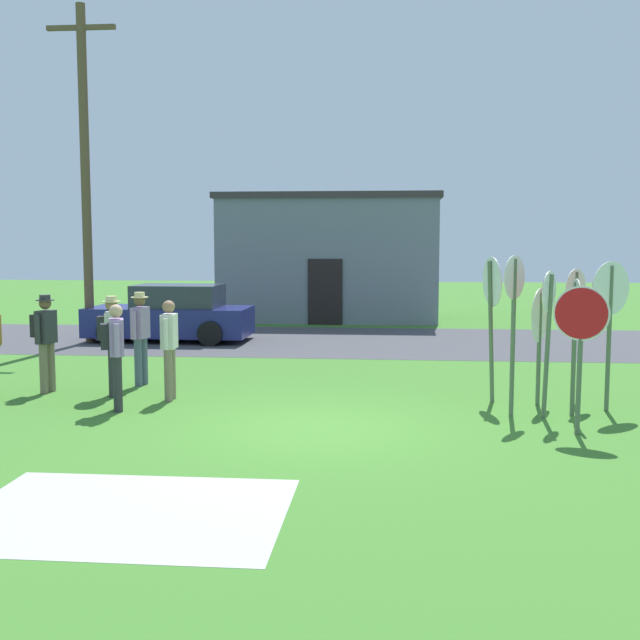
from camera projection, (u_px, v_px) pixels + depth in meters
name	position (u px, v px, depth m)	size (l,w,h in m)	color
ground_plane	(314.00, 428.00, 11.21)	(80.00, 80.00, 0.00)	#3D7528
street_asphalt	(351.00, 341.00, 20.88)	(60.00, 6.40, 0.01)	#424247
concrete_path	(125.00, 512.00, 7.73)	(3.20, 2.40, 0.01)	#ADAAA3
building_background	(331.00, 257.00, 26.95)	(7.36, 4.74, 4.22)	slate
utility_pole	(85.00, 169.00, 20.22)	(1.80, 0.24, 8.68)	brown
parked_car_on_street	(172.00, 315.00, 20.87)	(4.33, 2.07, 1.51)	navy
stop_sign_tallest	(575.00, 325.00, 11.87)	(0.07, 0.64, 2.11)	#51664C
stop_sign_leaning_right	(581.00, 333.00, 10.74)	(0.72, 0.32, 2.07)	#51664C
stop_sign_low_front	(513.00, 309.00, 11.83)	(0.40, 0.55, 2.47)	#51664C
stop_sign_nearest	(610.00, 308.00, 12.18)	(0.70, 0.49, 2.37)	#51664C
stop_sign_far_back	(548.00, 320.00, 11.68)	(0.33, 0.57, 2.24)	#51664C
stop_sign_center_cluster	(575.00, 313.00, 12.80)	(0.45, 0.52, 2.23)	#51664C
stop_sign_rear_left	(539.00, 326.00, 12.64)	(0.41, 0.79, 1.92)	#51664C
stop_sign_rear_right	(492.00, 302.00, 12.89)	(0.26, 0.81, 2.42)	#51664C
person_near_signs	(169.00, 344.00, 13.10)	(0.23, 0.57, 1.69)	#7A6B56
person_with_sunhat	(45.00, 336.00, 13.76)	(0.42, 0.56, 1.74)	#7A6B56
person_holding_notes	(115.00, 349.00, 12.27)	(0.44, 0.54, 1.69)	#2D2D33
person_in_teal	(140.00, 333.00, 14.44)	(0.32, 0.56, 1.74)	#4C5670
person_in_blue	(111.00, 338.00, 13.43)	(0.42, 0.55, 1.74)	#2D2D33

